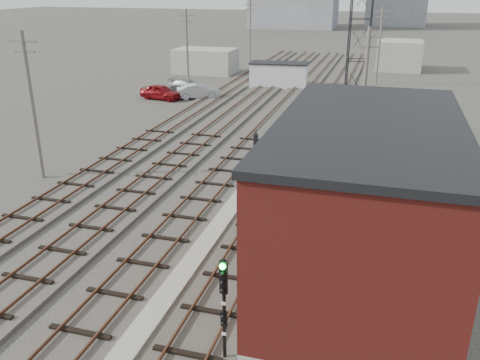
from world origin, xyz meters
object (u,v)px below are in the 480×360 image
at_px(signal_mast, 224,305).
at_px(switch_stand, 256,141).
at_px(car_red, 161,92).
at_px(site_trailer, 279,75).
at_px(car_silver, 199,91).
at_px(car_grey, 187,86).

distance_m(signal_mast, switch_stand, 22.64).
height_order(signal_mast, car_red, signal_mast).
distance_m(switch_stand, site_trailer, 24.16).
bearing_deg(switch_stand, car_silver, 112.36).
relative_size(signal_mast, site_trailer, 0.55).
bearing_deg(car_silver, car_grey, 15.21).
relative_size(site_trailer, car_grey, 1.50).
bearing_deg(site_trailer, switch_stand, -86.54).
relative_size(car_red, car_silver, 0.98).
relative_size(signal_mast, car_red, 0.84).
distance_m(signal_mast, site_trailer, 46.72).
height_order(switch_stand, car_red, car_red).
distance_m(car_red, car_grey, 4.69).
bearing_deg(car_silver, switch_stand, -170.61).
bearing_deg(car_red, car_grey, -3.77).
bearing_deg(switch_stand, car_red, 123.83).
relative_size(site_trailer, car_silver, 1.50).
bearing_deg(car_silver, car_red, 88.06).
height_order(site_trailer, car_grey, site_trailer).
relative_size(site_trailer, car_red, 1.53).
xyz_separation_m(switch_stand, car_grey, (-12.71, 18.33, 0.00)).
bearing_deg(signal_mast, car_grey, 113.30).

